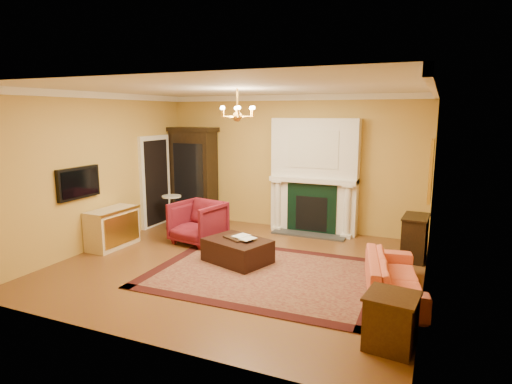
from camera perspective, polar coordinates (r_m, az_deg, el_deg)
The scene contains 26 objects.
floor at distance 7.57m, azimuth -2.34°, elevation -9.77°, with size 6.00×5.50×0.02m, color brown.
ceiling at distance 7.11m, azimuth -2.52°, elevation 13.72°, with size 6.00×5.50×0.02m, color silver.
wall_back at distance 9.72m, azimuth 4.68°, elevation 3.91°, with size 6.00×0.02×3.00m, color gold.
wall_front at distance 4.90m, azimuth -16.63°, elevation -3.05°, with size 6.00×0.02×3.00m, color gold.
wall_left at distance 8.91m, azimuth -20.17°, elevation 2.69°, with size 0.02×5.50×3.00m, color gold.
wall_right at distance 6.48m, azimuth 22.28°, elevation -0.15°, with size 0.02×5.50×3.00m, color gold.
fireplace at distance 9.41m, azimuth 7.75°, elevation 1.75°, with size 1.90×0.70×2.50m.
crown_molding at distance 7.98m, azimuth 0.56°, elevation 12.87°, with size 6.00×5.50×0.12m.
doorway at distance 10.22m, azimuth -13.25°, elevation 1.41°, with size 0.08×1.05×2.10m.
tv_panel at distance 8.46m, azimuth -22.57°, elevation 1.13°, with size 0.09×0.95×0.58m.
gilt_mirror at distance 7.85m, azimuth 22.30°, elevation 2.69°, with size 0.06×0.76×1.05m.
chandelier at distance 7.10m, azimuth -2.50°, elevation 10.47°, with size 0.63×0.55×0.53m.
oriental_rug at distance 7.15m, azimuth 1.32°, elevation -10.86°, with size 3.71×2.78×0.01m, color #490F13.
china_cabinet at distance 10.55m, azimuth -8.28°, elevation 2.08°, with size 1.09×0.49×2.17m, color black.
wingback_armchair at distance 8.75m, azimuth -7.75°, elevation -3.76°, with size 0.91×0.85×0.94m, color maroon.
pedestal_table at distance 9.90m, azimuth -11.14°, elevation -2.32°, with size 0.43×0.43×0.77m.
commode at distance 8.89m, azimuth -18.62°, elevation -4.57°, with size 0.49×1.03×0.77m, color beige.
coral_sofa at distance 6.59m, azimuth 17.91°, elevation -9.93°, with size 1.88×0.55×0.74m, color #E15947.
end_table at distance 5.23m, azimuth 17.54°, elevation -16.25°, with size 0.52×0.52×0.60m, color #38230F.
console_table at distance 8.24m, azimuth 20.41°, elevation -5.83°, with size 0.40×0.69×0.77m, color black.
leather_ottoman at distance 7.62m, azimuth -2.48°, elevation -7.80°, with size 1.08×0.79×0.40m, color black.
ottoman_tray at distance 7.63m, azimuth -2.44°, elevation -6.09°, with size 0.45×0.35×0.03m, color black.
book_a at distance 7.64m, azimuth -2.61°, elevation -4.77°, with size 0.22×0.03×0.30m, color gray.
book_b at distance 7.49m, azimuth -1.66°, elevation -5.16°, with size 0.21×0.02×0.28m, color gray.
topiary_left at distance 9.54m, azimuth 3.69°, elevation 3.51°, with size 0.15×0.15×0.41m.
topiary_right at distance 9.20m, azimuth 10.92°, elevation 3.12°, with size 0.15×0.15×0.41m.
Camera 1 is at (3.09, -6.39, 2.61)m, focal length 30.00 mm.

